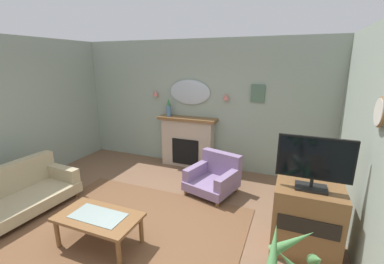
{
  "coord_description": "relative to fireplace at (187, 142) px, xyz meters",
  "views": [
    {
      "loc": [
        2.04,
        -2.48,
        2.39
      ],
      "look_at": [
        0.35,
        1.71,
        1.14
      ],
      "focal_mm": 24.08,
      "sensor_mm": 36.0,
      "label": 1
    }
  ],
  "objects": [
    {
      "name": "wall_sconce_right",
      "position": [
        0.85,
        0.09,
        1.09
      ],
      "size": [
        0.14,
        0.14,
        0.14
      ],
      "primitive_type": "cone",
      "color": "#D17066"
    },
    {
      "name": "mantel_vase_centre",
      "position": [
        -0.45,
        -0.03,
        0.78
      ],
      "size": [
        0.11,
        0.11,
        0.4
      ],
      "color": "#4C7093",
      "rests_on": "fireplace"
    },
    {
      "name": "floor",
      "position": [
        0.18,
        -2.74,
        -0.62
      ],
      "size": [
        6.74,
        6.83,
        0.1
      ],
      "primitive_type": "cube",
      "color": "brown",
      "rests_on": "ground"
    },
    {
      "name": "wall_sconce_left",
      "position": [
        -0.85,
        0.09,
        1.09
      ],
      "size": [
        0.14,
        0.14,
        0.14
      ],
      "primitive_type": "cone",
      "color": "#D17066"
    },
    {
      "name": "coffee_table",
      "position": [
        -0.02,
        -2.95,
        -0.19
      ],
      "size": [
        1.1,
        0.6,
        0.45
      ],
      "color": "brown",
      "rests_on": "ground"
    },
    {
      "name": "patterned_rug",
      "position": [
        0.18,
        -2.54,
        -0.56
      ],
      "size": [
        3.2,
        2.4,
        0.01
      ],
      "primitive_type": "cube",
      "color": "brown",
      "rests_on": "ground"
    },
    {
      "name": "wall_mirror",
      "position": [
        -0.0,
        0.14,
        1.14
      ],
      "size": [
        0.96,
        0.06,
        0.56
      ],
      "primitive_type": "ellipsoid",
      "color": "#B2BCC6"
    },
    {
      "name": "framed_picture",
      "position": [
        1.5,
        0.15,
        1.18
      ],
      "size": [
        0.28,
        0.03,
        0.36
      ],
      "primitive_type": "cube",
      "color": "#4C6B56"
    },
    {
      "name": "armchair_beside_couch",
      "position": [
        0.95,
        -0.96,
        -0.27
      ],
      "size": [
        0.99,
        1.0,
        0.71
      ],
      "color": "gray",
      "rests_on": "ground"
    },
    {
      "name": "tv_cabinet",
      "position": [
        2.5,
        -2.06,
        -0.12
      ],
      "size": [
        0.8,
        0.57,
        0.9
      ],
      "color": "brown",
      "rests_on": "ground"
    },
    {
      "name": "fireplace",
      "position": [
        0.0,
        0.0,
        0.0
      ],
      "size": [
        1.36,
        0.36,
        1.16
      ],
      "color": "tan",
      "rests_on": "ground"
    },
    {
      "name": "tv_flatscreen",
      "position": [
        2.5,
        -2.08,
        0.68
      ],
      "size": [
        0.84,
        0.24,
        0.65
      ],
      "color": "black",
      "rests_on": "tv_cabinet"
    },
    {
      "name": "wall_back",
      "position": [
        0.18,
        0.22,
        0.86
      ],
      "size": [
        6.74,
        0.1,
        2.85
      ],
      "primitive_type": "cube",
      "color": "#93A393",
      "rests_on": "ground"
    },
    {
      "name": "wall_clock",
      "position": [
        3.01,
        -2.21,
        1.33
      ],
      "size": [
        0.04,
        0.31,
        0.31
      ],
      "color": "silver"
    },
    {
      "name": "floral_couch",
      "position": [
        -1.8,
        -2.84,
        -0.25
      ],
      "size": [
        0.96,
        1.76,
        0.76
      ],
      "color": "tan",
      "rests_on": "ground"
    }
  ]
}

